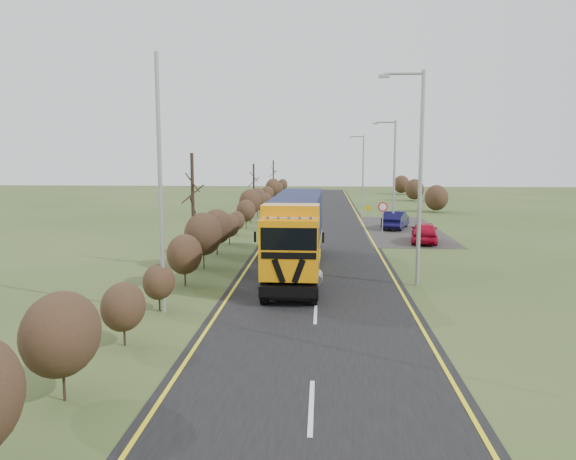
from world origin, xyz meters
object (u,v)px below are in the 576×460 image
at_px(car_blue_sedan, 396,220).
at_px(speed_sign, 383,212).
at_px(lorry, 297,228).
at_px(car_red_hatchback, 424,232).
at_px(streetlight_near, 418,169).

bearing_deg(car_blue_sedan, speed_sign, 88.28).
xyz_separation_m(car_blue_sedan, speed_sign, (-1.51, -4.32, 1.07)).
bearing_deg(lorry, speed_sign, 66.95).
xyz_separation_m(lorry, car_blue_sedan, (7.20, 16.98, -1.52)).
xyz_separation_m(car_red_hatchback, car_blue_sedan, (-1.03, 7.13, -0.01)).
bearing_deg(streetlight_near, car_blue_sedan, 85.20).
xyz_separation_m(car_red_hatchback, streetlight_near, (-2.68, -12.62, 4.60)).
xyz_separation_m(streetlight_near, speed_sign, (0.15, 15.44, -3.55)).
bearing_deg(streetlight_near, lorry, 153.41).
bearing_deg(car_blue_sedan, lorry, 84.52).
bearing_deg(car_red_hatchback, speed_sign, -38.89).
bearing_deg(car_red_hatchback, lorry, 59.26).
distance_m(car_blue_sedan, streetlight_near, 20.36).
relative_size(lorry, speed_sign, 5.63).
height_order(car_red_hatchback, streetlight_near, streetlight_near).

